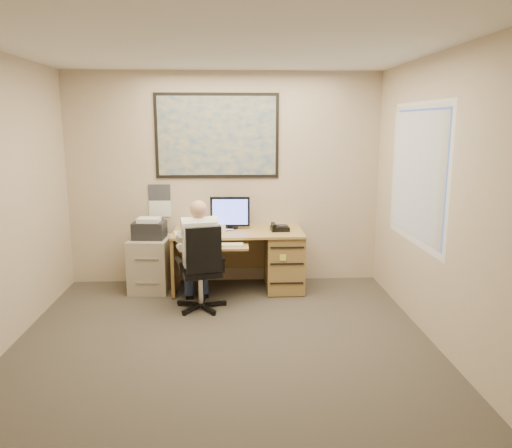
{
  "coord_description": "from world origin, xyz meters",
  "views": [
    {
      "loc": [
        0.09,
        -4.15,
        2.06
      ],
      "look_at": [
        0.36,
        1.3,
        0.95
      ],
      "focal_mm": 35.0,
      "sensor_mm": 36.0,
      "label": 1
    }
  ],
  "objects_px": {
    "desk": "(264,254)",
    "office_chair": "(199,285)",
    "person": "(200,255)",
    "filing_cabinet": "(151,259)"
  },
  "relations": [
    {
      "from": "desk",
      "to": "office_chair",
      "type": "height_order",
      "value": "desk"
    },
    {
      "from": "office_chair",
      "to": "person",
      "type": "distance_m",
      "value": 0.34
    },
    {
      "from": "desk",
      "to": "person",
      "type": "xyz_separation_m",
      "value": [
        -0.75,
        -0.64,
        0.17
      ]
    },
    {
      "from": "filing_cabinet",
      "to": "person",
      "type": "xyz_separation_m",
      "value": [
        0.66,
        -0.65,
        0.22
      ]
    },
    {
      "from": "desk",
      "to": "office_chair",
      "type": "relative_size",
      "value": 1.63
    },
    {
      "from": "office_chair",
      "to": "person",
      "type": "xyz_separation_m",
      "value": [
        0.01,
        0.07,
        0.33
      ]
    },
    {
      "from": "filing_cabinet",
      "to": "person",
      "type": "distance_m",
      "value": 0.95
    },
    {
      "from": "desk",
      "to": "person",
      "type": "distance_m",
      "value": 1.01
    },
    {
      "from": "desk",
      "to": "office_chair",
      "type": "bearing_deg",
      "value": -136.89
    },
    {
      "from": "office_chair",
      "to": "desk",
      "type": "bearing_deg",
      "value": 27.94
    }
  ]
}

